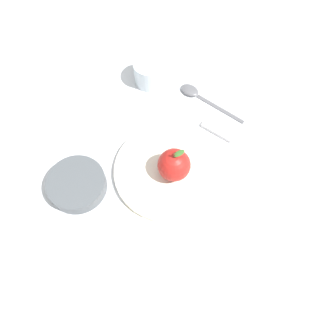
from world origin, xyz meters
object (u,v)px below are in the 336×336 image
(dinner_plate, at_px, (168,170))
(side_bowl, at_px, (77,184))
(spoon, at_px, (197,95))
(cup, at_px, (150,71))
(knife, at_px, (202,124))
(apple, at_px, (174,165))
(linen_napkin, at_px, (127,241))

(dinner_plate, height_order, side_bowl, side_bowl)
(spoon, bearing_deg, cup, 138.36)
(knife, bearing_deg, dinner_plate, -142.21)
(apple, xyz_separation_m, spoon, (0.13, 0.19, -0.04))
(linen_napkin, bearing_deg, side_bowl, 114.03)
(side_bowl, xyz_separation_m, knife, (0.32, 0.06, -0.02))
(knife, xyz_separation_m, spoon, (0.02, 0.09, 0.00))
(dinner_plate, distance_m, knife, 0.15)
(side_bowl, bearing_deg, spoon, 23.80)
(apple, relative_size, spoon, 0.52)
(side_bowl, bearing_deg, linen_napkin, -65.97)
(linen_napkin, bearing_deg, cup, 65.64)
(spoon, bearing_deg, dinner_plate, -127.88)
(side_bowl, height_order, spoon, side_bowl)
(cup, xyz_separation_m, knife, (0.08, -0.17, -0.03))
(spoon, bearing_deg, linen_napkin, -132.09)
(dinner_plate, height_order, cup, cup)
(spoon, distance_m, linen_napkin, 0.40)
(apple, distance_m, cup, 0.28)
(dinner_plate, distance_m, apple, 0.04)
(cup, distance_m, knife, 0.19)
(apple, distance_m, side_bowl, 0.21)
(knife, bearing_deg, apple, -136.57)
(dinner_plate, xyz_separation_m, linen_napkin, (-0.13, -0.12, -0.01))
(dinner_plate, bearing_deg, side_bowl, 171.71)
(apple, bearing_deg, cup, 83.28)
(spoon, height_order, linen_napkin, spoon)
(side_bowl, relative_size, spoon, 0.78)
(cup, bearing_deg, linen_napkin, -114.36)
(side_bowl, xyz_separation_m, spoon, (0.34, 0.15, -0.01))
(apple, relative_size, knife, 0.49)
(apple, height_order, cup, apple)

